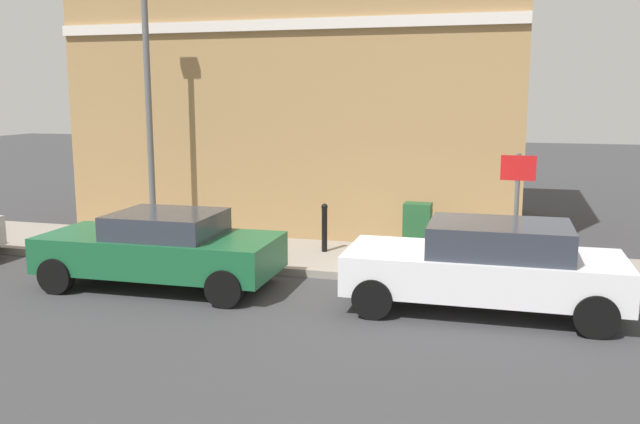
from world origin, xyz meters
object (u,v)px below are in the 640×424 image
at_px(car_green, 162,248).
at_px(street_sign, 517,198).
at_px(bollard_far_kerb, 227,234).
at_px(car_white, 486,265).
at_px(bollard_near_cabinet, 324,226).
at_px(utility_cabinet, 417,233).
at_px(lamppost, 148,102).

relative_size(car_green, street_sign, 1.88).
bearing_deg(bollard_far_kerb, car_green, 158.94).
distance_m(car_white, bollard_near_cabinet, 4.41).
bearing_deg(car_green, bollard_near_cabinet, -129.50).
relative_size(car_white, utility_cabinet, 3.82).
bearing_deg(lamppost, bollard_far_kerb, -118.49).
relative_size(car_green, bollard_near_cabinet, 4.16).
relative_size(car_white, lamppost, 0.77).
distance_m(utility_cabinet, bollard_far_kerb, 3.85).
height_order(street_sign, lamppost, lamppost).
relative_size(bollard_near_cabinet, street_sign, 0.45).
height_order(car_green, street_sign, street_sign).
distance_m(bollard_far_kerb, lamppost, 3.76).
xyz_separation_m(utility_cabinet, lamppost, (0.05, 6.03, 2.62)).
distance_m(car_green, lamppost, 4.24).
bearing_deg(car_white, bollard_far_kerb, -16.21).
relative_size(bollard_near_cabinet, bollard_far_kerb, 1.00).
bearing_deg(car_green, street_sign, -167.38).
bearing_deg(bollard_near_cabinet, car_white, -128.26).
height_order(bollard_near_cabinet, street_sign, street_sign).
bearing_deg(street_sign, car_white, 163.06).
bearing_deg(car_white, utility_cabinet, -61.75).
bearing_deg(utility_cabinet, car_green, 123.42).
bearing_deg(street_sign, lamppost, 80.78).
xyz_separation_m(street_sign, lamppost, (1.29, 7.93, 1.64)).
distance_m(car_green, bollard_near_cabinet, 3.67).
height_order(car_green, utility_cabinet, car_green).
relative_size(street_sign, lamppost, 0.40).
distance_m(car_green, street_sign, 6.40).
bearing_deg(lamppost, bollard_near_cabinet, -89.31).
distance_m(street_sign, lamppost, 8.20).
xyz_separation_m(bollard_far_kerb, street_sign, (0.01, -5.54, 0.96)).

